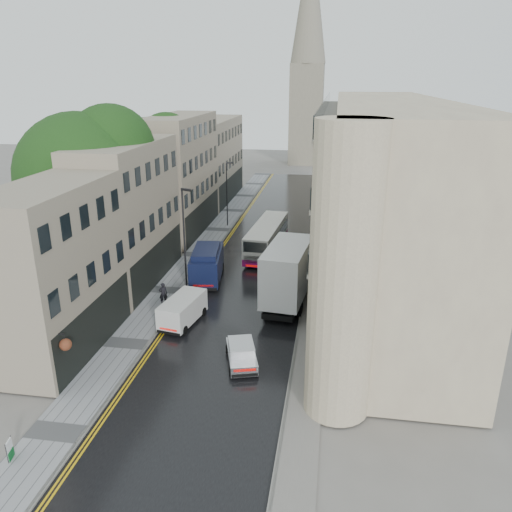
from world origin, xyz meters
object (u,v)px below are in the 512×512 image
(white_lorry, at_px, (266,281))
(lamp_post_far, at_px, (227,195))
(tree_far, at_px, (149,176))
(estate_sign, at_px, (10,450))
(white_van, at_px, (161,318))
(pedestrian, at_px, (163,294))
(lamp_post_near, at_px, (184,239))
(tree_near, at_px, (84,198))
(navy_van, at_px, (191,272))
(silver_hatchback, at_px, (231,365))
(cream_bus, at_px, (249,246))

(white_lorry, bearing_deg, lamp_post_far, 115.47)
(tree_far, distance_m, lamp_post_far, 8.75)
(white_lorry, bearing_deg, estate_sign, -112.65)
(white_van, distance_m, pedestrian, 3.83)
(tree_far, relative_size, lamp_post_near, 1.59)
(pedestrian, bearing_deg, tree_near, -49.10)
(lamp_post_far, bearing_deg, white_van, -110.41)
(tree_far, relative_size, navy_van, 2.21)
(pedestrian, relative_size, lamp_post_near, 0.21)
(white_lorry, relative_size, lamp_post_near, 1.12)
(lamp_post_near, bearing_deg, pedestrian, -80.11)
(lamp_post_near, distance_m, estate_sign, 19.82)
(navy_van, bearing_deg, silver_hatchback, -71.72)
(estate_sign, bearing_deg, navy_van, 70.63)
(white_van, relative_size, lamp_post_near, 0.53)
(cream_bus, height_order, lamp_post_far, lamp_post_far)
(tree_far, relative_size, silver_hatchback, 3.57)
(silver_hatchback, distance_m, navy_van, 12.68)
(lamp_post_near, bearing_deg, navy_van, 4.55)
(cream_bus, relative_size, navy_van, 1.78)
(estate_sign, bearing_deg, cream_bus, 65.36)
(white_van, bearing_deg, lamp_post_near, 103.67)
(silver_hatchback, height_order, white_van, white_van)
(white_lorry, relative_size, pedestrian, 5.26)
(white_lorry, bearing_deg, tree_near, 174.04)
(silver_hatchback, distance_m, lamp_post_near, 13.39)
(silver_hatchback, bearing_deg, lamp_post_near, 100.96)
(cream_bus, bearing_deg, pedestrian, -109.89)
(white_lorry, relative_size, navy_van, 1.56)
(navy_van, relative_size, estate_sign, 6.12)
(estate_sign, bearing_deg, silver_hatchback, 32.45)
(tree_near, xyz_separation_m, navy_van, (8.20, -0.05, -5.48))
(navy_van, bearing_deg, pedestrian, -116.59)
(estate_sign, bearing_deg, tree_near, 94.47)
(silver_hatchback, xyz_separation_m, lamp_post_far, (-6.40, 28.91, 2.93))
(cream_bus, bearing_deg, lamp_post_near, -115.37)
(lamp_post_near, bearing_deg, silver_hatchback, -41.10)
(tree_near, height_order, pedestrian, tree_near)
(pedestrian, xyz_separation_m, estate_sign, (-1.43, -15.98, -0.38))
(cream_bus, bearing_deg, lamp_post_far, 115.96)
(tree_near, relative_size, estate_sign, 15.06)
(silver_hatchback, bearing_deg, white_van, 124.94)
(white_lorry, height_order, lamp_post_far, lamp_post_far)
(silver_hatchback, distance_m, estate_sign, 11.31)
(lamp_post_near, xyz_separation_m, estate_sign, (-2.13, -19.40, -3.46))
(cream_bus, height_order, pedestrian, cream_bus)
(white_lorry, distance_m, white_van, 7.56)
(tree_near, relative_size, white_lorry, 1.58)
(tree_far, height_order, white_lorry, tree_far)
(cream_bus, relative_size, lamp_post_near, 1.28)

